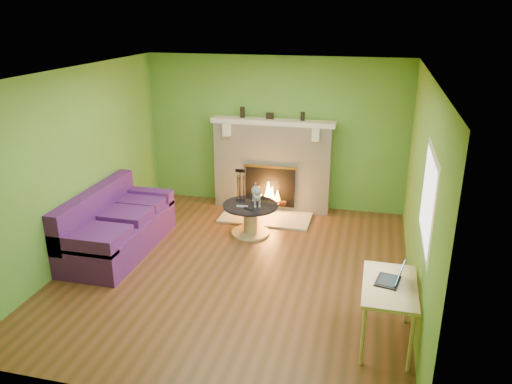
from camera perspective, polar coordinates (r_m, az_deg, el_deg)
floor at (r=6.83m, az=-2.27°, el=-8.76°), size 5.00×5.00×0.00m
ceiling at (r=6.02m, az=-2.62°, el=13.44°), size 5.00×5.00×0.00m
wall_back at (r=8.65m, az=2.19°, el=6.75°), size 5.00×0.00×5.00m
wall_front at (r=4.17m, az=-12.12°, el=-9.06°), size 5.00×0.00×5.00m
wall_left at (r=7.24m, az=-19.82°, el=2.88°), size 0.00×5.00×5.00m
wall_right at (r=6.11m, az=18.30°, el=-0.05°), size 0.00×5.00×5.00m
window_frame at (r=5.18m, az=19.09°, el=-0.78°), size 0.00×1.20×1.20m
window_pane at (r=5.18m, az=19.00°, el=-0.77°), size 0.00×1.06×1.06m
fireplace at (r=8.61m, az=1.89°, el=3.05°), size 2.10×0.46×1.58m
hearth at (r=8.40m, az=1.10°, el=-2.90°), size 1.50×0.75×0.03m
mantel at (r=8.40m, az=1.93°, el=8.03°), size 2.10×0.28×0.08m
sofa at (r=7.49m, az=-15.81°, el=-3.91°), size 0.90×2.00×0.90m
coffee_table at (r=7.73m, az=-0.63°, el=-2.87°), size 0.86×0.86×0.48m
desk at (r=5.34m, az=14.97°, el=-10.95°), size 0.54×0.93×0.69m
cat at (r=7.62m, az=0.04°, el=-0.21°), size 0.36×0.57×0.33m
remote_silver at (r=7.57m, az=-1.60°, el=-1.65°), size 0.17×0.05×0.02m
remote_black at (r=7.49m, az=-0.83°, el=-1.90°), size 0.16×0.12×0.02m
laptop at (r=5.28m, az=14.94°, el=-8.84°), size 0.31×0.34×0.22m
fire_tools at (r=8.50m, az=-1.80°, el=0.22°), size 0.20×0.20×0.75m
mantel_vase_left at (r=8.52m, az=-1.56°, el=9.10°), size 0.08×0.08×0.18m
mantel_vase_right at (r=8.32m, az=5.35°, el=8.61°), size 0.07×0.07×0.14m
mantel_box at (r=8.42m, az=1.59°, el=8.69°), size 0.12×0.08×0.10m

